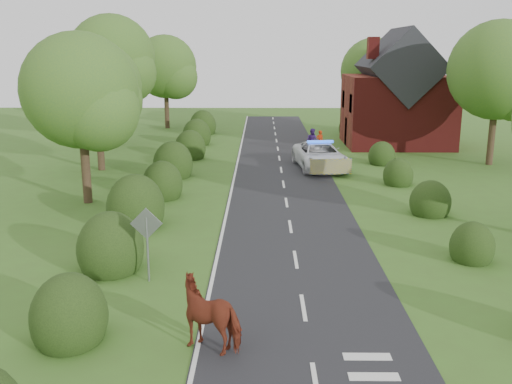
{
  "coord_description": "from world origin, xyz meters",
  "views": [
    {
      "loc": [
        -1.26,
        -15.66,
        7.49
      ],
      "look_at": [
        -1.5,
        9.05,
        1.3
      ],
      "focal_mm": 40.0,
      "sensor_mm": 36.0,
      "label": 1
    }
  ],
  "objects_px": {
    "road_sign": "(147,234)",
    "police_van": "(320,156)",
    "cow": "(213,318)",
    "pedestrian_purple": "(312,140)",
    "pedestrian_red": "(320,141)"
  },
  "relations": [
    {
      "from": "cow",
      "to": "pedestrian_purple",
      "type": "height_order",
      "value": "pedestrian_purple"
    },
    {
      "from": "police_van",
      "to": "pedestrian_red",
      "type": "height_order",
      "value": "police_van"
    },
    {
      "from": "cow",
      "to": "pedestrian_purple",
      "type": "xyz_separation_m",
      "value": [
        5.0,
        28.67,
        0.14
      ]
    },
    {
      "from": "pedestrian_purple",
      "to": "police_van",
      "type": "bearing_deg",
      "value": 123.15
    },
    {
      "from": "road_sign",
      "to": "police_van",
      "type": "xyz_separation_m",
      "value": [
        7.5,
        18.5,
        -0.81
      ]
    },
    {
      "from": "cow",
      "to": "pedestrian_red",
      "type": "xyz_separation_m",
      "value": [
        5.64,
        29.23,
        0.02
      ]
    },
    {
      "from": "road_sign",
      "to": "police_van",
      "type": "height_order",
      "value": "road_sign"
    },
    {
      "from": "police_van",
      "to": "pedestrian_purple",
      "type": "height_order",
      "value": "police_van"
    },
    {
      "from": "road_sign",
      "to": "pedestrian_red",
      "type": "distance_m",
      "value": 26.35
    },
    {
      "from": "cow",
      "to": "pedestrian_red",
      "type": "bearing_deg",
      "value": -169.21
    },
    {
      "from": "road_sign",
      "to": "police_van",
      "type": "relative_size",
      "value": 0.4
    },
    {
      "from": "road_sign",
      "to": "pedestrian_purple",
      "type": "distance_m",
      "value": 25.62
    },
    {
      "from": "cow",
      "to": "pedestrian_red",
      "type": "distance_m",
      "value": 29.77
    },
    {
      "from": "road_sign",
      "to": "cow",
      "type": "distance_m",
      "value": 4.96
    },
    {
      "from": "pedestrian_red",
      "to": "police_van",
      "type": "bearing_deg",
      "value": 67.62
    }
  ]
}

